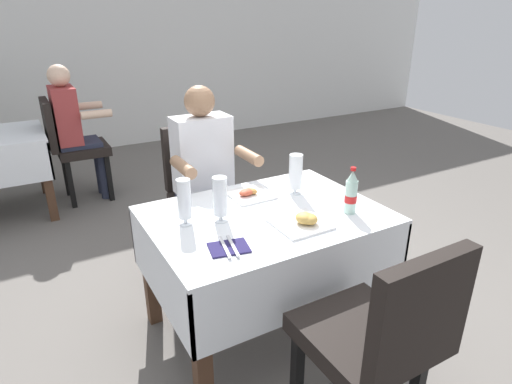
% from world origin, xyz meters
% --- Properties ---
extents(ground_plane, '(11.00, 11.00, 0.00)m').
position_xyz_m(ground_plane, '(0.00, 0.00, 0.00)').
color(ground_plane, '#66605B').
extents(back_wall, '(11.00, 0.12, 2.73)m').
position_xyz_m(back_wall, '(0.00, 4.13, 1.36)').
color(back_wall, white).
rests_on(back_wall, ground).
extents(main_dining_table, '(1.18, 0.85, 0.72)m').
position_xyz_m(main_dining_table, '(-0.10, -0.02, 0.56)').
color(main_dining_table, white).
rests_on(main_dining_table, ground).
extents(chair_far_diner_seat, '(0.44, 0.50, 0.97)m').
position_xyz_m(chair_far_diner_seat, '(-0.10, 0.80, 0.55)').
color(chair_far_diner_seat, black).
rests_on(chair_far_diner_seat, ground).
extents(chair_near_camera_side, '(0.44, 0.50, 0.97)m').
position_xyz_m(chair_near_camera_side, '(-0.10, -0.83, 0.55)').
color(chair_near_camera_side, black).
rests_on(chair_near_camera_side, ground).
extents(seated_diner_far, '(0.50, 0.46, 1.26)m').
position_xyz_m(seated_diner_far, '(-0.12, 0.69, 0.71)').
color(seated_diner_far, '#282D42').
rests_on(seated_diner_far, ground).
extents(plate_near_camera, '(0.25, 0.25, 0.06)m').
position_xyz_m(plate_near_camera, '(-0.01, -0.22, 0.74)').
color(plate_near_camera, white).
rests_on(plate_near_camera, main_dining_table).
extents(plate_far_diner, '(0.23, 0.23, 0.05)m').
position_xyz_m(plate_far_diner, '(-0.06, 0.22, 0.73)').
color(plate_far_diner, white).
rests_on(plate_far_diner, main_dining_table).
extents(beer_glass_left, '(0.07, 0.07, 0.23)m').
position_xyz_m(beer_glass_left, '(-0.34, 0.02, 0.84)').
color(beer_glass_left, white).
rests_on(beer_glass_left, main_dining_table).
extents(beer_glass_middle, '(0.07, 0.07, 0.23)m').
position_xyz_m(beer_glass_middle, '(-0.50, 0.07, 0.83)').
color(beer_glass_middle, white).
rests_on(beer_glass_middle, main_dining_table).
extents(beer_glass_right, '(0.08, 0.08, 0.23)m').
position_xyz_m(beer_glass_right, '(0.18, 0.13, 0.84)').
color(beer_glass_right, white).
rests_on(beer_glass_right, main_dining_table).
extents(cola_bottle_primary, '(0.06, 0.06, 0.24)m').
position_xyz_m(cola_bottle_primary, '(0.28, -0.22, 0.83)').
color(cola_bottle_primary, silver).
rests_on(cola_bottle_primary, main_dining_table).
extents(napkin_cutlery_set, '(0.19, 0.20, 0.01)m').
position_xyz_m(napkin_cutlery_set, '(-0.42, -0.24, 0.73)').
color(napkin_cutlery_set, '#231E4C').
rests_on(napkin_cutlery_set, main_dining_table).
extents(background_chair_right, '(0.50, 0.44, 0.97)m').
position_xyz_m(background_chair_right, '(-0.71, 2.44, 0.55)').
color(background_chair_right, black).
rests_on(background_chair_right, ground).
extents(background_patron, '(0.46, 0.50, 1.26)m').
position_xyz_m(background_patron, '(-0.67, 2.44, 0.71)').
color(background_patron, '#282D42').
rests_on(background_patron, ground).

